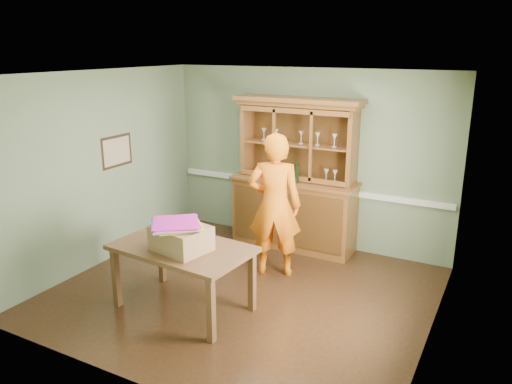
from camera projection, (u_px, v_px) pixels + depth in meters
The scene contains 14 objects.
floor at pixel (243, 292), 6.31m from camera, with size 4.50×4.50×0.00m, color #402514.
ceiling at pixel (241, 74), 5.55m from camera, with size 4.50×4.50×0.00m, color white.
wall_back at pixel (307, 158), 7.63m from camera, with size 4.50×4.50×0.00m, color gray.
wall_left at pixel (102, 169), 6.95m from camera, with size 4.00×4.00×0.00m, color gray.
wall_right at pixel (440, 220), 4.92m from camera, with size 4.00×4.00×0.00m, color gray.
wall_front at pixel (125, 248), 4.24m from camera, with size 4.50×4.50×0.00m, color gray.
chair_rail at pixel (305, 187), 7.73m from camera, with size 4.41×0.05×0.08m, color white.
framed_map at pixel (117, 151), 7.14m from camera, with size 0.03×0.60×0.46m.
window_panel at pixel (434, 214), 4.63m from camera, with size 0.03×0.96×1.36m.
china_hutch at pixel (295, 196), 7.59m from camera, with size 1.94×0.64×2.28m.
dining_table at pixel (182, 254), 5.75m from camera, with size 1.65×1.07×0.79m.
cardboard_box at pixel (181, 238), 5.58m from camera, with size 0.60×0.48×0.28m, color #997B4F.
kite_stack at pixel (177, 224), 5.53m from camera, with size 0.70×0.70×0.05m.
person at pixel (275, 205), 6.59m from camera, with size 0.71×0.47×1.95m, color orange.
Camera 1 is at (2.84, -4.95, 3.00)m, focal length 35.00 mm.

